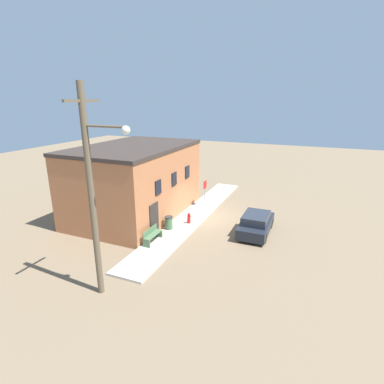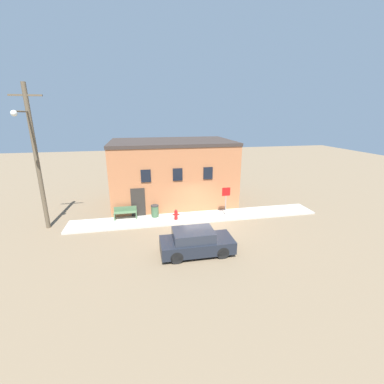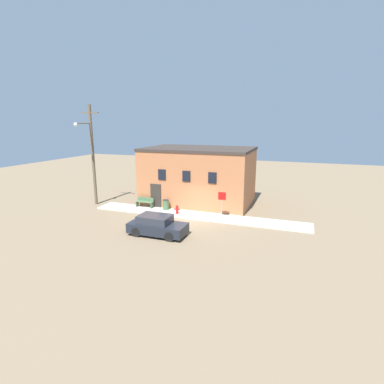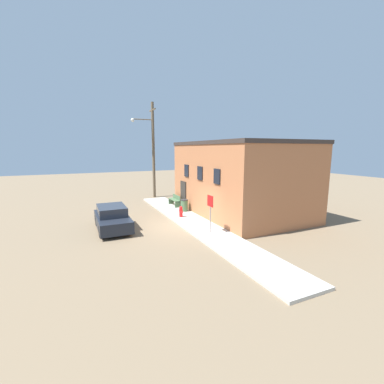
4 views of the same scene
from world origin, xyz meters
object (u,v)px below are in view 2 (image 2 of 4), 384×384
object	(u,v)px
stop_sign	(226,196)
utility_pole	(35,156)
trash_bin	(155,211)
bench	(125,213)
fire_hydrant	(176,215)
parked_car	(196,242)

from	to	relation	value
stop_sign	utility_pole	size ratio (longest dim) A/B	0.23
stop_sign	trash_bin	bearing A→B (deg)	173.07
bench	utility_pole	world-z (taller)	utility_pole
utility_pole	stop_sign	bearing A→B (deg)	-1.48
utility_pole	bench	bearing A→B (deg)	4.00
stop_sign	bench	bearing A→B (deg)	174.70
fire_hydrant	bench	bearing A→B (deg)	165.65
fire_hydrant	parked_car	distance (m)	4.55
fire_hydrant	utility_pole	distance (m)	9.51
bench	trash_bin	distance (m)	2.07
stop_sign	fire_hydrant	bearing A→B (deg)	-176.55
stop_sign	utility_pole	world-z (taller)	utility_pole
bench	utility_pole	distance (m)	6.55
trash_bin	bench	bearing A→B (deg)	178.75
parked_car	fire_hydrant	bearing A→B (deg)	95.59
fire_hydrant	trash_bin	distance (m)	1.64
bench	fire_hydrant	bearing A→B (deg)	-14.35
stop_sign	utility_pole	distance (m)	12.60
fire_hydrant	utility_pole	bearing A→B (deg)	176.37
fire_hydrant	bench	xyz separation A→B (m)	(-3.47, 0.89, 0.07)
trash_bin	parked_car	world-z (taller)	parked_car
trash_bin	fire_hydrant	bearing A→B (deg)	-30.94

